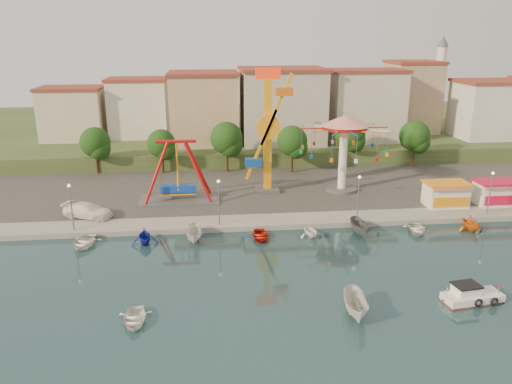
{
  "coord_description": "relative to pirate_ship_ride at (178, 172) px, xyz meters",
  "views": [
    {
      "loc": [
        -9.39,
        -39.91,
        21.12
      ],
      "look_at": [
        -3.72,
        14.0,
        4.0
      ],
      "focal_mm": 35.0,
      "sensor_mm": 36.0,
      "label": 1
    }
  ],
  "objects": [
    {
      "name": "moored_boat_3",
      "position": [
        9.22,
        -12.32,
        -4.02
      ],
      "size": [
        2.65,
        3.65,
        0.74
      ],
      "primitive_type": "imported",
      "rotation": [
        0.0,
        0.0,
        -0.03
      ],
      "color": "red",
      "rests_on": "ground"
    },
    {
      "name": "lamp_post_3",
      "position": [
        36.92,
        -9.12,
        -1.29
      ],
      "size": [
        0.14,
        0.14,
        5.0
      ],
      "primitive_type": "cylinder",
      "color": "#59595E",
      "rests_on": "quay_deck"
    },
    {
      "name": "asphalt_pad",
      "position": [
        12.92,
        7.88,
        -3.79
      ],
      "size": [
        90.0,
        28.0,
        0.01
      ],
      "primitive_type": "cube",
      "color": "#4C4944",
      "rests_on": "quay_deck"
    },
    {
      "name": "building_2",
      "position": [
        4.73,
        29.84,
        4.22
      ],
      "size": [
        11.95,
        9.28,
        11.23
      ],
      "primitive_type": "cube",
      "color": "tan",
      "rests_on": "hill_terrace"
    },
    {
      "name": "moored_boat_7",
      "position": [
        33.1,
        -12.32,
        -3.51
      ],
      "size": [
        3.17,
        3.58,
        1.76
      ],
      "primitive_type": "imported",
      "rotation": [
        0.0,
        0.0,
        0.09
      ],
      "color": "orange",
      "rests_on": "ground"
    },
    {
      "name": "moored_boat_5",
      "position": [
        20.32,
        -12.32,
        -3.57
      ],
      "size": [
        1.86,
        4.35,
        1.64
      ],
      "primitive_type": "imported",
      "rotation": [
        0.0,
        0.0,
        0.06
      ],
      "color": "#57575C",
      "rests_on": "ground"
    },
    {
      "name": "lamp_post_0",
      "position": [
        -11.08,
        -9.12,
        -1.29
      ],
      "size": [
        0.14,
        0.14,
        5.0
      ],
      "primitive_type": "cylinder",
      "color": "#59595E",
      "rests_on": "quay_deck"
    },
    {
      "name": "building_4",
      "position": [
        31.99,
        30.08,
        3.22
      ],
      "size": [
        10.75,
        9.23,
        9.24
      ],
      "primitive_type": "cube",
      "color": "beige",
      "rests_on": "hill_terrace"
    },
    {
      "name": "rowboat_a",
      "position": [
        -2.26,
        -27.76,
        -4.02
      ],
      "size": [
        2.68,
        3.66,
        0.74
      ],
      "primitive_type": "imported",
      "rotation": [
        0.0,
        0.0,
        0.03
      ],
      "color": "white",
      "rests_on": "ground"
    },
    {
      "name": "booth_mid",
      "position": [
        39.94,
        -5.64,
        -2.23
      ],
      "size": [
        5.4,
        3.78,
        3.08
      ],
      "color": "white",
      "rests_on": "quay_deck"
    },
    {
      "name": "tree_1",
      "position": [
        -3.08,
        14.12,
        0.81
      ],
      "size": [
        4.35,
        4.35,
        6.8
      ],
      "color": "#382314",
      "rests_on": "quay_deck"
    },
    {
      "name": "van",
      "position": [
        -10.37,
        -5.19,
        -2.94
      ],
      "size": [
        6.32,
        4.34,
        1.7
      ],
      "primitive_type": "imported",
      "rotation": [
        0.0,
        0.0,
        1.2
      ],
      "color": "white",
      "rests_on": "quay_deck"
    },
    {
      "name": "moored_boat_4",
      "position": [
        14.75,
        -12.32,
        -3.64
      ],
      "size": [
        3.1,
        3.38,
        1.5
      ],
      "primitive_type": "imported",
      "rotation": [
        0.0,
        0.0,
        0.26
      ],
      "color": "white",
      "rests_on": "ground"
    },
    {
      "name": "pirate_ship_ride",
      "position": [
        0.0,
        0.0,
        0.0
      ],
      "size": [
        10.0,
        5.0,
        8.0
      ],
      "color": "#59595E",
      "rests_on": "quay_deck"
    },
    {
      "name": "tree_4",
      "position": [
        26.92,
        15.23,
        1.35
      ],
      "size": [
        4.86,
        4.86,
        7.6
      ],
      "color": "#382314",
      "rests_on": "quay_deck"
    },
    {
      "name": "hill_terrace",
      "position": [
        12.92,
        44.88,
        -2.89
      ],
      "size": [
        200.0,
        60.0,
        3.0
      ],
      "primitive_type": "cube",
      "color": "#384C26",
      "rests_on": "ground"
    },
    {
      "name": "building_1",
      "position": [
        -8.41,
        29.26,
        2.92
      ],
      "size": [
        12.33,
        9.01,
        8.63
      ],
      "primitive_type": "cube",
      "color": "silver",
      "rests_on": "hill_terrace"
    },
    {
      "name": "building_6",
      "position": [
        57.07,
        26.65,
        4.78
      ],
      "size": [
        8.23,
        8.98,
        12.36
      ],
      "primitive_type": "cube",
      "color": "silver",
      "rests_on": "hill_terrace"
    },
    {
      "name": "building_5",
      "position": [
        45.29,
        28.21,
        4.21
      ],
      "size": [
        12.77,
        10.96,
        11.21
      ],
      "primitive_type": "cube",
      "color": "tan",
      "rests_on": "hill_terrace"
    },
    {
      "name": "moored_boat_6",
      "position": [
        26.83,
        -12.32,
        -4.01
      ],
      "size": [
        3.5,
        4.27,
        0.77
      ],
      "primitive_type": "imported",
      "rotation": [
        0.0,
        0.0,
        -0.25
      ],
      "color": "silver",
      "rests_on": "ground"
    },
    {
      "name": "moored_boat_1",
      "position": [
        -3.1,
        -12.32,
        -3.55
      ],
      "size": [
        3.25,
        3.61,
        1.69
      ],
      "primitive_type": "imported",
      "rotation": [
        0.0,
        0.0,
        0.16
      ],
      "color": "#121CA1",
      "rests_on": "ground"
    },
    {
      "name": "wave_swinger",
      "position": [
        22.11,
        2.1,
        3.8
      ],
      "size": [
        11.6,
        11.6,
        10.4
      ],
      "color": "#59595E",
      "rests_on": "quay_deck"
    },
    {
      "name": "booth_left",
      "position": [
        33.29,
        -5.64,
        -2.23
      ],
      "size": [
        5.4,
        3.78,
        3.08
      ],
      "color": "white",
      "rests_on": "quay_deck"
    },
    {
      "name": "lamp_post_1",
      "position": [
        4.92,
        -9.12,
        -1.29
      ],
      "size": [
        0.14,
        0.14,
        5.0
      ],
      "primitive_type": "cylinder",
      "color": "#59595E",
      "rests_on": "quay_deck"
    },
    {
      "name": "lamp_post_2",
      "position": [
        20.92,
        -9.12,
        -1.29
      ],
      "size": [
        0.14,
        0.14,
        5.0
      ],
      "primitive_type": "cylinder",
      "color": "#59595E",
      "rests_on": "quay_deck"
    },
    {
      "name": "tree_3",
      "position": [
        16.92,
        12.24,
        1.16
      ],
      "size": [
        4.68,
        4.68,
        7.32
      ],
      "color": "#382314",
      "rests_on": "quay_deck"
    },
    {
      "name": "cabin_motorboat",
      "position": [
        25.03,
        -27.44,
        -3.93
      ],
      "size": [
        5.12,
        2.52,
        1.73
      ],
      "rotation": [
        0.0,
        0.0,
        0.14
      ],
      "color": "white",
      "rests_on": "ground"
    },
    {
      "name": "tree_2",
      "position": [
        6.92,
        13.68,
        1.52
      ],
      "size": [
        5.02,
        5.02,
        7.85
      ],
      "color": "#382314",
      "rests_on": "quay_deck"
    },
    {
      "name": "building_0",
      "position": [
        -20.45,
        23.94,
        4.54
      ],
      "size": [
        9.26,
        9.53,
        11.87
      ],
      "primitive_type": "cube",
      "color": "beige",
      "rests_on": "hill_terrace"
    },
    {
      "name": "minaret",
      "position": [
        48.92,
        31.88,
        8.15
      ],
      "size": [
        2.8,
        2.8,
        18.0
      ],
      "color": "silver",
      "rests_on": "hill_terrace"
    },
    {
      "name": "rowboat_b",
      "position": [
        23.81,
        -26.7,
        -4.07
      ],
      "size": [
        3.87,
        3.6,
        0.65
      ],
      "primitive_type": "imported",
      "rotation": [
        0.0,
        0.0,
        -1.0
      ],
      "color": "white",
      "rests_on": "ground"
    },
    {
      "name": "moored_boat_0",
      "position": [
        -9.37,
        -12.32,
        -3.97
      ],
      "size": [
        3.55,
        4.51,
        0.85
      ],
      "primitive_type": "imported",
      "rotation": [
        0.0,
        0.0,
        -0.16
      ],
      "color": "white",
      "rests_on": "ground"
    },
    {
      "name": "quay_deck",
      "position": [
        12.92,
        39.88,
        -4.09
      ],
      "size": [
        200.0,
        100.0,
        0.6
      ],
      "primitive_type": "cube",
      "color": "#9E998E",
      "rests_on": "ground"
    },
    {
      "name": "moored_boat_2",
      "position": [
        2.14,
        -12.32,
        -3.59
      ],
      "size": [
        1.7,
        4.21,
        1.61
      ],
      "primitive_type": "imported",
      "rotation": [
        0.0,
        0.0,
        -0.03
      ],
      "color": "silver",
      "rests_on": "ground"
    },
    {
      "name": "building_3",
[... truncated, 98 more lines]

